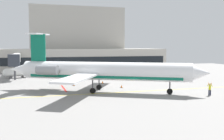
{
  "coord_description": "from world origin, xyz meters",
  "views": [
    {
      "loc": [
        -15.75,
        -38.81,
        7.46
      ],
      "look_at": [
        -1.36,
        8.78,
        3.0
      ],
      "focal_mm": 42.6,
      "sensor_mm": 36.0,
      "label": 1
    }
  ],
  "objects_px": {
    "pushback_tractor": "(175,75)",
    "fuel_tank": "(17,72)",
    "baggage_tug": "(41,73)",
    "marshaller": "(210,89)",
    "regional_jet": "(100,71)"
  },
  "relations": [
    {
      "from": "marshaller",
      "to": "regional_jet",
      "type": "bearing_deg",
      "value": 151.77
    },
    {
      "from": "regional_jet",
      "to": "fuel_tank",
      "type": "xyz_separation_m",
      "value": [
        -14.24,
        24.23,
        -2.09
      ]
    },
    {
      "from": "regional_jet",
      "to": "pushback_tractor",
      "type": "xyz_separation_m",
      "value": [
        20.4,
        11.56,
        -2.51
      ]
    },
    {
      "from": "fuel_tank",
      "to": "marshaller",
      "type": "relative_size",
      "value": 3.12
    },
    {
      "from": "regional_jet",
      "to": "baggage_tug",
      "type": "height_order",
      "value": "regional_jet"
    },
    {
      "from": "pushback_tractor",
      "to": "marshaller",
      "type": "relative_size",
      "value": 2.1
    },
    {
      "from": "regional_jet",
      "to": "fuel_tank",
      "type": "distance_m",
      "value": 28.19
    },
    {
      "from": "fuel_tank",
      "to": "marshaller",
      "type": "height_order",
      "value": "fuel_tank"
    },
    {
      "from": "fuel_tank",
      "to": "marshaller",
      "type": "bearing_deg",
      "value": -47.81
    },
    {
      "from": "pushback_tractor",
      "to": "fuel_tank",
      "type": "height_order",
      "value": "fuel_tank"
    },
    {
      "from": "baggage_tug",
      "to": "fuel_tank",
      "type": "xyz_separation_m",
      "value": [
        -5.7,
        -1.19,
        0.32
      ]
    },
    {
      "from": "pushback_tractor",
      "to": "fuel_tank",
      "type": "xyz_separation_m",
      "value": [
        -34.65,
        12.67,
        0.42
      ]
    },
    {
      "from": "regional_jet",
      "to": "pushback_tractor",
      "type": "height_order",
      "value": "regional_jet"
    },
    {
      "from": "baggage_tug",
      "to": "marshaller",
      "type": "bearing_deg",
      "value": -54.85
    },
    {
      "from": "pushback_tractor",
      "to": "regional_jet",
      "type": "bearing_deg",
      "value": -150.46
    }
  ]
}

